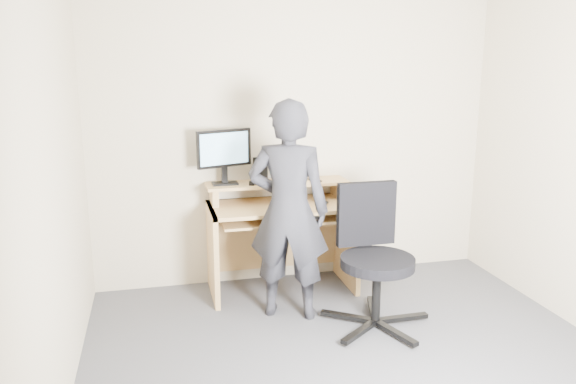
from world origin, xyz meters
name	(u,v)px	position (x,y,z in m)	size (l,w,h in m)	color
ground	(365,376)	(0.00, 0.00, 0.00)	(3.50, 3.50, 0.00)	#54555A
back_wall	(296,139)	(0.00, 1.75, 1.25)	(3.50, 0.02, 2.50)	#C1B299
desk	(280,225)	(-0.20, 1.53, 0.55)	(1.20, 0.60, 0.91)	tan
monitor	(224,152)	(-0.64, 1.60, 1.18)	(0.46, 0.19, 0.45)	black
external_drive	(260,170)	(-0.34, 1.65, 1.01)	(0.07, 0.13, 0.20)	black
travel_mug	(292,169)	(-0.07, 1.62, 1.01)	(0.09, 0.09, 0.19)	silver
smartphone	(315,180)	(0.12, 1.57, 0.92)	(0.07, 0.13, 0.01)	black
charger	(252,183)	(-0.44, 1.52, 0.93)	(0.04, 0.04, 0.04)	black
headphones	(268,180)	(-0.28, 1.65, 0.92)	(0.16, 0.16, 0.02)	silver
keyboard	(289,217)	(-0.16, 1.36, 0.67)	(0.46, 0.18, 0.03)	black
mouse	(323,203)	(0.13, 1.35, 0.77)	(0.10, 0.06, 0.04)	black
office_chair	(373,252)	(0.31, 0.69, 0.55)	(0.77, 0.81, 1.01)	black
person	(288,211)	(-0.26, 0.97, 0.83)	(0.60, 0.40, 1.65)	black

